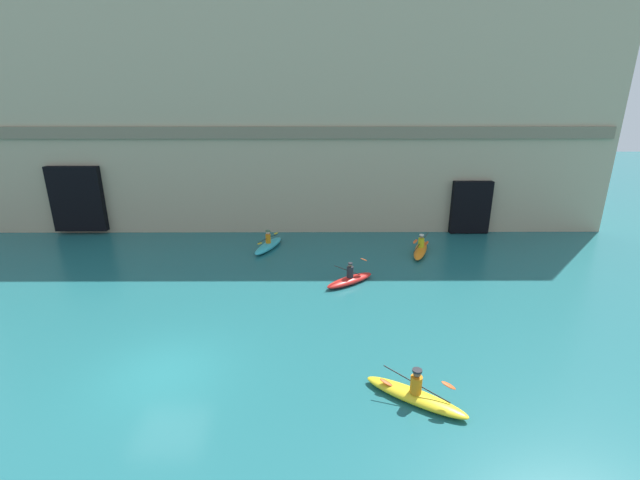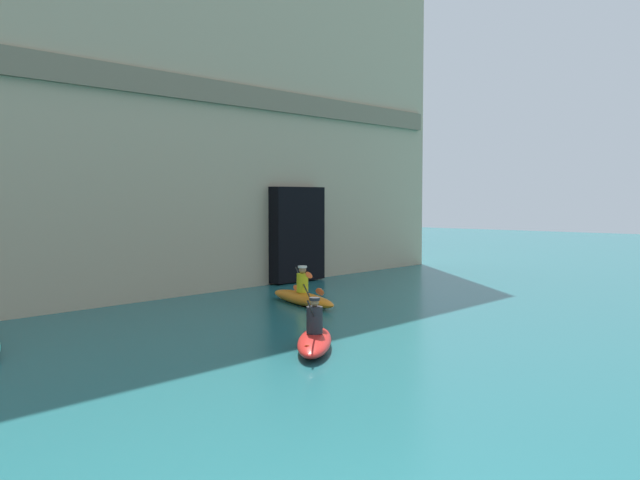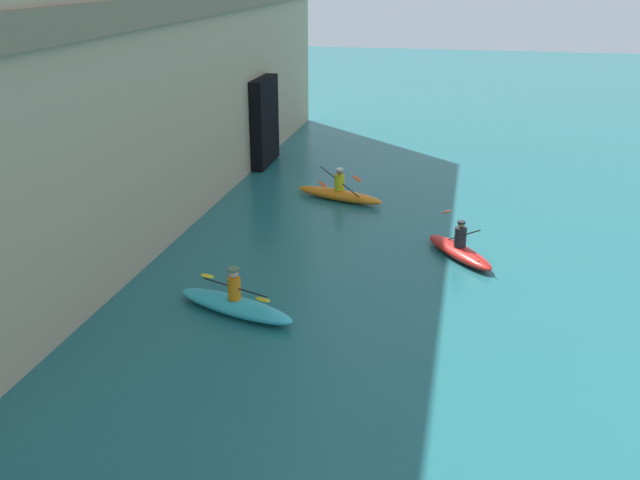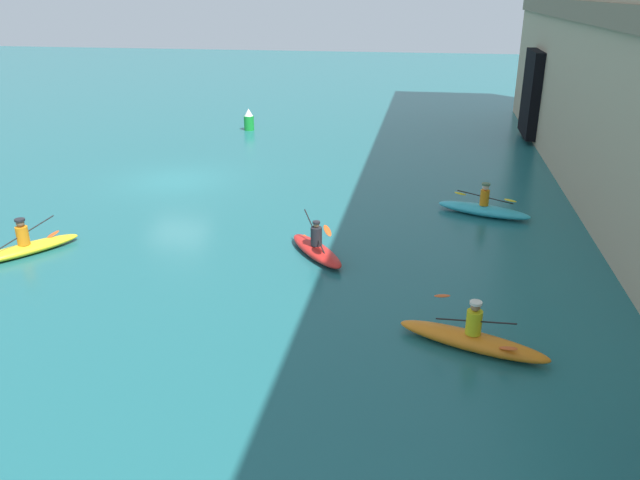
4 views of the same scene
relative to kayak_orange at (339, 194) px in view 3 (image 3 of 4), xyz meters
name	(u,v)px [view 3 (image 3 of 4)]	position (x,y,z in m)	size (l,w,h in m)	color
kayak_orange	(339,194)	(0.00, 0.00, 0.00)	(1.74, 3.41, 1.16)	orange
kayak_red	(459,250)	(-4.50, -4.31, -0.01)	(2.68, 2.27, 1.24)	red
kayak_cyan	(235,304)	(-9.11, 0.84, -0.01)	(1.85, 3.36, 1.17)	#33B2C6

